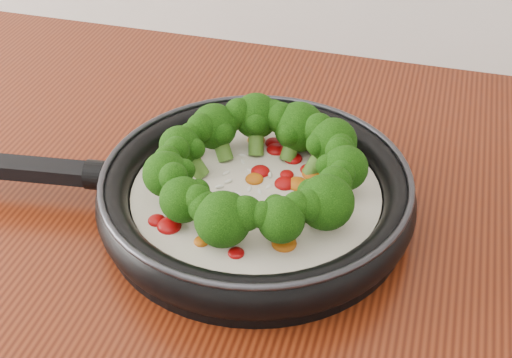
# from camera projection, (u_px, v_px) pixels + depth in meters

# --- Properties ---
(skillet) EXTENTS (0.55, 0.38, 0.10)m
(skillet) POSITION_uv_depth(u_px,v_px,m) (255.00, 187.00, 0.74)
(skillet) COLOR black
(skillet) RESTS_ON counter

